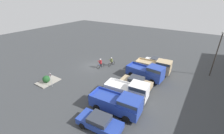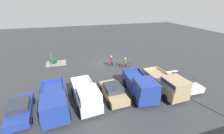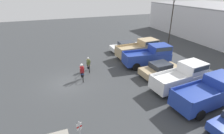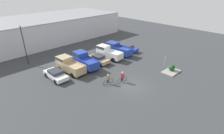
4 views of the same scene
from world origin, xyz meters
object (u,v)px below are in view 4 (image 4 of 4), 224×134
Objects in this scene: pickup_truck_3 at (117,49)px; shrub at (172,68)px; pickup_truck_1 at (84,60)px; sedan_1 at (98,59)px; cyclist_0 at (122,77)px; sedan_0 at (56,74)px; lamppost at (24,42)px; fire_lane_sign at (165,61)px; cyclist_1 at (108,79)px; pickup_truck_0 at (69,65)px; pickup_truck_2 at (108,52)px; sedan_2 at (128,48)px.

pickup_truck_3 is 11.68m from shrub.
sedan_1 is at bearing -10.67° from pickup_truck_1.
cyclist_0 is (-7.65, -8.32, -0.30)m from pickup_truck_3.
lamppost reaches higher than sedan_0.
fire_lane_sign reaches higher than sedan_0.
pickup_truck_3 is 10.27m from fire_lane_sign.
fire_lane_sign is at bearing -56.39° from sedan_1.
cyclist_1 reaches higher than shrub.
sedan_1 reaches higher than shrub.
shrub is (11.88, -11.84, -0.49)m from pickup_truck_0.
pickup_truck_2 is (8.38, -0.31, 0.02)m from pickup_truck_0.
cyclist_0 is 17.90m from lamppost.
sedan_0 is 0.66× the size of lamppost.
pickup_truck_0 is 7.64m from cyclist_1.
sedan_0 is 0.80× the size of pickup_truck_3.
shrub is at bearing -52.14° from pickup_truck_1.
pickup_truck_3 is (2.81, 0.13, -0.02)m from pickup_truck_2.
sedan_2 is at bearing -2.27° from pickup_truck_0.
cyclist_1 is (4.53, -6.73, 0.08)m from sedan_0.
sedan_1 is 2.45× the size of cyclist_1.
lamppost is (-6.58, 7.79, 2.83)m from pickup_truck_1.
pickup_truck_1 reaches higher than fire_lane_sign.
pickup_truck_3 is (13.97, 0.51, 0.46)m from sedan_0.
cyclist_0 is 8.72m from fire_lane_sign.
sedan_1 reaches higher than sedan_2.
cyclist_0 reaches higher than shrub.
cyclist_0 reaches higher than sedan_2.
pickup_truck_2 reaches higher than cyclist_1.
cyclist_1 is (-9.44, -7.24, -0.37)m from pickup_truck_3.
pickup_truck_0 is 1.28× the size of sedan_1.
sedan_1 is 8.02m from cyclist_0.
pickup_truck_0 is at bearing 175.06° from pickup_truck_1.
shrub is at bearing -37.25° from sedan_0.
sedan_1 is at bearing 119.45° from shrub.
pickup_truck_0 is 11.19m from pickup_truck_3.
pickup_truck_3 is at bearing -0.94° from pickup_truck_0.
shrub is (0.68, -11.65, -0.50)m from pickup_truck_3.
pickup_truck_2 reaches higher than cyclist_0.
cyclist_0 is at bearing 158.22° from shrub.
sedan_2 is at bearing 37.19° from cyclist_0.
pickup_truck_1 is (2.87, -0.25, 0.08)m from pickup_truck_0.
cyclist_1 reaches higher than sedan_1.
pickup_truck_0 is 8.89m from lamppost.
lamppost reaches higher than cyclist_0.
sedan_0 is 2.56× the size of cyclist_0.
pickup_truck_1 is 11.18m from sedan_2.
cyclist_0 is at bearing -65.64° from lamppost.
shrub is (14.65, -11.14, -0.04)m from sedan_0.
lamppost reaches higher than cyclist_1.
sedan_2 reaches higher than shrub.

